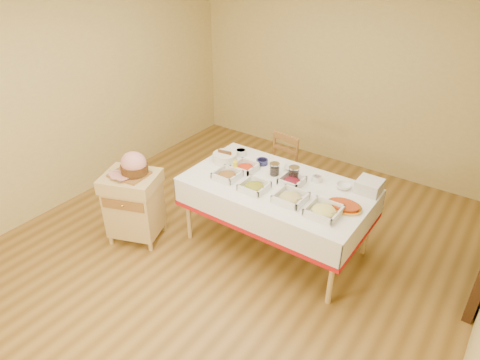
# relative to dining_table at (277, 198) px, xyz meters

# --- Properties ---
(room_shell) EXTENTS (5.00, 5.00, 5.00)m
(room_shell) POSITION_rel_dining_table_xyz_m (-0.30, -0.30, 0.70)
(room_shell) COLOR olive
(room_shell) RESTS_ON ground
(dining_table) EXTENTS (1.82, 1.02, 0.76)m
(dining_table) POSITION_rel_dining_table_xyz_m (0.00, 0.00, 0.00)
(dining_table) COLOR #D6B876
(dining_table) RESTS_ON ground
(butcher_cart) EXTENTS (0.67, 0.62, 0.77)m
(butcher_cart) POSITION_rel_dining_table_xyz_m (-1.30, -0.74, -0.16)
(butcher_cart) COLOR #D6B876
(butcher_cart) RESTS_ON ground
(dining_chair) EXTENTS (0.44, 0.42, 0.87)m
(dining_chair) POSITION_rel_dining_table_xyz_m (-0.41, 0.72, -0.15)
(dining_chair) COLOR olive
(dining_chair) RESTS_ON ground
(ham_on_board) EXTENTS (0.38, 0.37, 0.25)m
(ham_on_board) POSITION_rel_dining_table_xyz_m (-1.26, -0.71, 0.28)
(ham_on_board) COLOR olive
(ham_on_board) RESTS_ON butcher_cart
(serving_dish_a) EXTENTS (0.24, 0.24, 0.11)m
(serving_dish_a) POSITION_rel_dining_table_xyz_m (-0.47, -0.19, 0.20)
(serving_dish_a) COLOR silver
(serving_dish_a) RESTS_ON dining_table
(serving_dish_b) EXTENTS (0.25, 0.25, 0.10)m
(serving_dish_b) POSITION_rel_dining_table_xyz_m (-0.13, -0.22, 0.19)
(serving_dish_b) COLOR silver
(serving_dish_b) RESTS_ON dining_table
(serving_dish_c) EXTENTS (0.27, 0.27, 0.11)m
(serving_dish_c) POSITION_rel_dining_table_xyz_m (0.25, -0.19, 0.20)
(serving_dish_c) COLOR silver
(serving_dish_c) RESTS_ON dining_table
(serving_dish_d) EXTENTS (0.28, 0.28, 0.11)m
(serving_dish_d) POSITION_rel_dining_table_xyz_m (0.59, -0.21, 0.20)
(serving_dish_d) COLOR silver
(serving_dish_d) RESTS_ON dining_table
(serving_dish_e) EXTENTS (0.24, 0.23, 0.11)m
(serving_dish_e) POSITION_rel_dining_table_xyz_m (-0.41, 0.04, 0.20)
(serving_dish_e) COLOR silver
(serving_dish_e) RESTS_ON dining_table
(serving_dish_f) EXTENTS (0.23, 0.22, 0.11)m
(serving_dish_f) POSITION_rel_dining_table_xyz_m (0.11, 0.08, 0.19)
(serving_dish_f) COLOR silver
(serving_dish_f) RESTS_ON dining_table
(small_bowl_left) EXTENTS (0.13, 0.13, 0.06)m
(small_bowl_left) POSITION_rel_dining_table_xyz_m (-0.66, 0.31, 0.19)
(small_bowl_left) COLOR silver
(small_bowl_left) RESTS_ON dining_table
(small_bowl_mid) EXTENTS (0.12, 0.12, 0.05)m
(small_bowl_mid) POSITION_rel_dining_table_xyz_m (-0.35, 0.26, 0.19)
(small_bowl_mid) COLOR navy
(small_bowl_mid) RESTS_ON dining_table
(small_bowl_right) EXTENTS (0.10, 0.10, 0.05)m
(small_bowl_right) POSITION_rel_dining_table_xyz_m (0.29, 0.27, 0.19)
(small_bowl_right) COLOR silver
(small_bowl_right) RESTS_ON dining_table
(bowl_white_imported) EXTENTS (0.18, 0.18, 0.03)m
(bowl_white_imported) POSITION_rel_dining_table_xyz_m (-0.04, 0.33, 0.18)
(bowl_white_imported) COLOR silver
(bowl_white_imported) RESTS_ON dining_table
(bowl_small_imported) EXTENTS (0.17, 0.17, 0.04)m
(bowl_small_imported) POSITION_rel_dining_table_xyz_m (0.56, 0.30, 0.18)
(bowl_small_imported) COLOR silver
(bowl_small_imported) RESTS_ON dining_table
(preserve_jar_left) EXTENTS (0.10, 0.10, 0.13)m
(preserve_jar_left) POSITION_rel_dining_table_xyz_m (-0.12, 0.14, 0.22)
(preserve_jar_left) COLOR silver
(preserve_jar_left) RESTS_ON dining_table
(preserve_jar_right) EXTENTS (0.11, 0.11, 0.14)m
(preserve_jar_right) POSITION_rel_dining_table_xyz_m (0.08, 0.18, 0.22)
(preserve_jar_right) COLOR silver
(preserve_jar_right) RESTS_ON dining_table
(mustard_bottle) EXTENTS (0.05, 0.05, 0.16)m
(mustard_bottle) POSITION_rel_dining_table_xyz_m (-0.47, -0.06, 0.23)
(mustard_bottle) COLOR yellow
(mustard_bottle) RESTS_ON dining_table
(bread_basket) EXTENTS (0.26, 0.26, 0.11)m
(bread_basket) POSITION_rel_dining_table_xyz_m (-0.71, 0.08, 0.21)
(bread_basket) COLOR silver
(bread_basket) RESTS_ON dining_table
(plate_stack) EXTENTS (0.23, 0.23, 0.12)m
(plate_stack) POSITION_rel_dining_table_xyz_m (0.78, 0.37, 0.22)
(plate_stack) COLOR silver
(plate_stack) RESTS_ON dining_table
(brass_platter) EXTENTS (0.32, 0.23, 0.04)m
(brass_platter) POSITION_rel_dining_table_xyz_m (0.70, -0.01, 0.18)
(brass_platter) COLOR gold
(brass_platter) RESTS_ON dining_table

